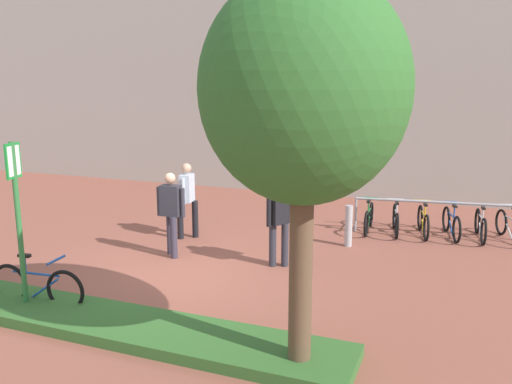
{
  "coord_description": "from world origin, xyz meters",
  "views": [
    {
      "loc": [
        4.71,
        -7.99,
        3.43
      ],
      "look_at": [
        0.59,
        2.48,
        1.13
      ],
      "focal_mm": 36.93,
      "sensor_mm": 36.0,
      "label": 1
    }
  ],
  "objects_px": {
    "bike_rack_cluster": "(437,222)",
    "person_suited_dark": "(171,209)",
    "person_suited_navy": "(279,216)",
    "tree_sidewalk": "(304,92)",
    "person_casual_tan": "(187,196)",
    "parking_sign_post": "(17,204)",
    "bike_at_sign": "(37,286)",
    "bollard_steel": "(349,226)"
  },
  "relations": [
    {
      "from": "tree_sidewalk",
      "to": "person_casual_tan",
      "type": "xyz_separation_m",
      "value": [
        -4.0,
        4.5,
        -2.37
      ]
    },
    {
      "from": "tree_sidewalk",
      "to": "bike_at_sign",
      "type": "bearing_deg",
      "value": 176.48
    },
    {
      "from": "parking_sign_post",
      "to": "person_suited_dark",
      "type": "xyz_separation_m",
      "value": [
        0.72,
        3.17,
        -0.72
      ]
    },
    {
      "from": "parking_sign_post",
      "to": "person_suited_navy",
      "type": "bearing_deg",
      "value": 49.08
    },
    {
      "from": "person_casual_tan",
      "to": "parking_sign_post",
      "type": "bearing_deg",
      "value": -95.08
    },
    {
      "from": "bike_at_sign",
      "to": "person_suited_navy",
      "type": "relative_size",
      "value": 0.98
    },
    {
      "from": "tree_sidewalk",
      "to": "person_suited_navy",
      "type": "xyz_separation_m",
      "value": [
        -1.46,
        3.46,
        -2.37
      ]
    },
    {
      "from": "tree_sidewalk",
      "to": "person_suited_navy",
      "type": "height_order",
      "value": "tree_sidewalk"
    },
    {
      "from": "tree_sidewalk",
      "to": "person_suited_dark",
      "type": "relative_size",
      "value": 2.72
    },
    {
      "from": "person_casual_tan",
      "to": "person_suited_navy",
      "type": "relative_size",
      "value": 1.0
    },
    {
      "from": "person_casual_tan",
      "to": "person_suited_navy",
      "type": "distance_m",
      "value": 2.75
    },
    {
      "from": "tree_sidewalk",
      "to": "bike_rack_cluster",
      "type": "xyz_separation_m",
      "value": [
        1.27,
        6.73,
        -3.01
      ]
    },
    {
      "from": "person_suited_navy",
      "to": "person_suited_dark",
      "type": "relative_size",
      "value": 1.0
    },
    {
      "from": "person_suited_dark",
      "to": "person_casual_tan",
      "type": "bearing_deg",
      "value": 104.56
    },
    {
      "from": "bike_rack_cluster",
      "to": "parking_sign_post",
      "type": "bearing_deg",
      "value": -130.38
    },
    {
      "from": "bike_at_sign",
      "to": "person_suited_navy",
      "type": "bearing_deg",
      "value": 47.83
    },
    {
      "from": "bike_rack_cluster",
      "to": "person_suited_navy",
      "type": "bearing_deg",
      "value": -129.8
    },
    {
      "from": "bollard_steel",
      "to": "person_suited_dark",
      "type": "xyz_separation_m",
      "value": [
        -3.2,
        -1.98,
        0.53
      ]
    },
    {
      "from": "bollard_steel",
      "to": "person_suited_dark",
      "type": "relative_size",
      "value": 0.52
    },
    {
      "from": "parking_sign_post",
      "to": "person_suited_navy",
      "type": "distance_m",
      "value": 4.54
    },
    {
      "from": "tree_sidewalk",
      "to": "person_casual_tan",
      "type": "height_order",
      "value": "tree_sidewalk"
    },
    {
      "from": "tree_sidewalk",
      "to": "bike_rack_cluster",
      "type": "distance_m",
      "value": 7.48
    },
    {
      "from": "bike_rack_cluster",
      "to": "person_suited_navy",
      "type": "height_order",
      "value": "person_suited_navy"
    },
    {
      "from": "bike_rack_cluster",
      "to": "bollard_steel",
      "type": "height_order",
      "value": "bollard_steel"
    },
    {
      "from": "tree_sidewalk",
      "to": "bike_at_sign",
      "type": "distance_m",
      "value": 5.29
    },
    {
      "from": "bollard_steel",
      "to": "person_casual_tan",
      "type": "height_order",
      "value": "person_casual_tan"
    },
    {
      "from": "person_casual_tan",
      "to": "person_suited_navy",
      "type": "bearing_deg",
      "value": -22.28
    },
    {
      "from": "tree_sidewalk",
      "to": "bike_rack_cluster",
      "type": "relative_size",
      "value": 1.26
    },
    {
      "from": "person_suited_navy",
      "to": "bollard_steel",
      "type": "bearing_deg",
      "value": 60.8
    },
    {
      "from": "person_casual_tan",
      "to": "person_suited_dark",
      "type": "relative_size",
      "value": 1.0
    },
    {
      "from": "person_casual_tan",
      "to": "bike_at_sign",
      "type": "bearing_deg",
      "value": -94.68
    },
    {
      "from": "bike_rack_cluster",
      "to": "person_suited_navy",
      "type": "relative_size",
      "value": 2.17
    },
    {
      "from": "bike_at_sign",
      "to": "bollard_steel",
      "type": "distance_m",
      "value": 6.28
    },
    {
      "from": "person_suited_dark",
      "to": "person_suited_navy",
      "type": "bearing_deg",
      "value": 5.64
    },
    {
      "from": "bike_at_sign",
      "to": "person_suited_navy",
      "type": "distance_m",
      "value": 4.35
    },
    {
      "from": "parking_sign_post",
      "to": "person_suited_dark",
      "type": "bearing_deg",
      "value": 77.18
    },
    {
      "from": "bike_rack_cluster",
      "to": "person_suited_dark",
      "type": "distance_m",
      "value": 6.08
    },
    {
      "from": "bike_rack_cluster",
      "to": "person_casual_tan",
      "type": "height_order",
      "value": "person_casual_tan"
    },
    {
      "from": "bollard_steel",
      "to": "parking_sign_post",
      "type": "bearing_deg",
      "value": -127.29
    },
    {
      "from": "person_casual_tan",
      "to": "person_suited_navy",
      "type": "xyz_separation_m",
      "value": [
        2.54,
        -1.04,
        0.0
      ]
    },
    {
      "from": "tree_sidewalk",
      "to": "person_casual_tan",
      "type": "relative_size",
      "value": 2.72
    },
    {
      "from": "bike_at_sign",
      "to": "person_suited_navy",
      "type": "xyz_separation_m",
      "value": [
        2.89,
        3.19,
        0.63
      ]
    }
  ]
}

